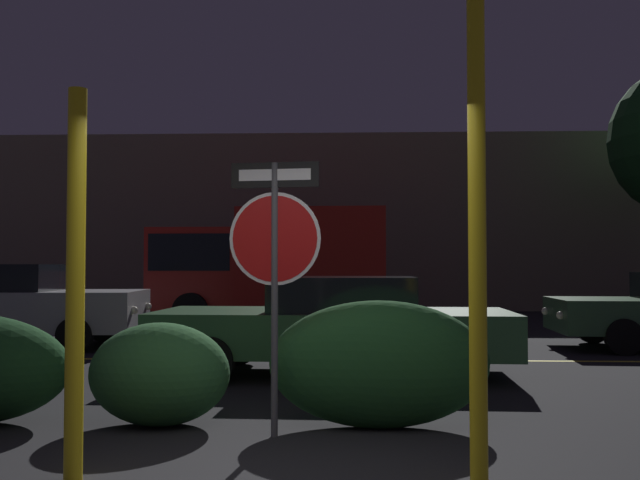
# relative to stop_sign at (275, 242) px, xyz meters

# --- Properties ---
(road_center_stripe) EXTENTS (34.14, 0.12, 0.01)m
(road_center_stripe) POSITION_rel_stop_sign_xyz_m (0.15, 4.98, -1.66)
(road_center_stripe) COLOR gold
(road_center_stripe) RESTS_ON ground_plane
(stop_sign) EXTENTS (0.81, 0.12, 2.36)m
(stop_sign) POSITION_rel_stop_sign_xyz_m (0.00, 0.00, 0.00)
(stop_sign) COLOR #4C4C51
(stop_sign) RESTS_ON ground_plane
(yellow_pole_left) EXTENTS (0.13, 0.13, 2.69)m
(yellow_pole_left) POSITION_rel_stop_sign_xyz_m (-1.24, -1.33, -0.32)
(yellow_pole_left) COLOR yellow
(yellow_pole_left) RESTS_ON ground_plane
(yellow_pole_right) EXTENTS (0.11, 0.11, 3.23)m
(yellow_pole_right) POSITION_rel_stop_sign_xyz_m (1.46, -1.57, -0.05)
(yellow_pole_right) COLOR yellow
(yellow_pole_right) RESTS_ON ground_plane
(hedge_bush_2) EXTENTS (1.29, 0.91, 0.94)m
(hedge_bush_2) POSITION_rel_stop_sign_xyz_m (-1.09, 0.36, -1.20)
(hedge_bush_2) COLOR #285B2D
(hedge_bush_2) RESTS_ON ground_plane
(hedge_bush_3) EXTENTS (2.00, 0.71, 1.15)m
(hedge_bush_3) POSITION_rel_stop_sign_xyz_m (0.91, 0.35, -1.09)
(hedge_bush_3) COLOR #1E4C23
(hedge_bush_3) RESTS_ON ground_plane
(passing_car_1) EXTENTS (4.85, 2.30, 1.49)m
(passing_car_1) POSITION_rel_stop_sign_xyz_m (-5.49, 6.54, -0.91)
(passing_car_1) COLOR #9E9EA3
(passing_car_1) RESTS_ON ground_plane
(passing_car_2) EXTENTS (4.87, 2.18, 1.32)m
(passing_car_2) POSITION_rel_stop_sign_xyz_m (0.47, 3.44, -0.99)
(passing_car_2) COLOR #335B38
(passing_car_2) RESTS_ON ground_plane
(delivery_truck) EXTENTS (5.73, 2.42, 2.86)m
(delivery_truck) POSITION_rel_stop_sign_xyz_m (-1.33, 11.35, -0.12)
(delivery_truck) COLOR maroon
(delivery_truck) RESTS_ON ground_plane
(building_backdrop) EXTENTS (28.24, 4.48, 5.86)m
(building_backdrop) POSITION_rel_stop_sign_xyz_m (-0.35, 19.39, 1.26)
(building_backdrop) COLOR #7A6B5B
(building_backdrop) RESTS_ON ground_plane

